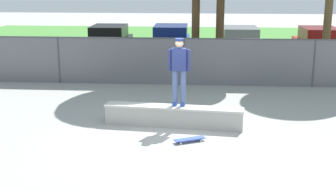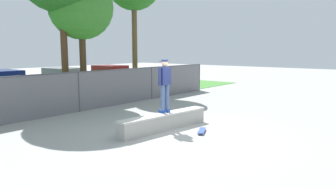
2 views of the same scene
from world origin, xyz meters
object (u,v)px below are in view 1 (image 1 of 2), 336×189
Objects in this scene: skateboarder at (179,68)px; skateboard at (190,139)px; car_silver at (240,45)px; car_red at (319,45)px; concrete_ledge at (174,116)px; car_black at (109,43)px; car_blue at (171,42)px.

skateboard is at bearing -75.73° from skateboarder.
car_red is at bearing 1.62° from car_silver.
car_silver and car_red have the same top height.
concrete_ledge is 1.32m from skateboarder.
car_silver is (2.54, 9.89, 0.55)m from concrete_ledge.
concrete_ledge is 10.86m from car_black.
car_blue is 3.39m from car_silver.
skateboarder is 0.44× the size of car_blue.
skateboarder is 2.28× the size of skateboard.
skateboard is 12.64m from car_red.
car_blue is 1.00× the size of car_silver.
car_blue is 1.00× the size of car_red.
skateboarder is at bearing 104.27° from skateboard.
car_black is 1.00× the size of car_blue.
car_black is 10.07m from car_red.
car_red is at bearing -0.92° from car_black.
car_silver is at bearing -2.41° from car_black.
car_blue is (-0.80, 10.48, 0.55)m from concrete_ledge.
concrete_ledge is 11.80m from car_red.
skateboarder reaches higher than car_red.
car_black is (-3.82, 10.15, 0.55)m from concrete_ledge.
skateboarder reaches higher than concrete_ledge.
car_black is at bearing 179.08° from car_red.
concrete_ledge is at bearing -85.66° from car_blue.
car_silver is at bearing -178.38° from car_red.
car_red is at bearing 58.29° from skateboarder.
skateboarder is at bearing -103.75° from car_silver.
skateboarder reaches higher than skateboard.
car_silver reaches higher than concrete_ledge.
skateboard is 0.19× the size of car_blue.
car_black is at bearing 110.66° from skateboard.
car_blue is 7.07m from car_red.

